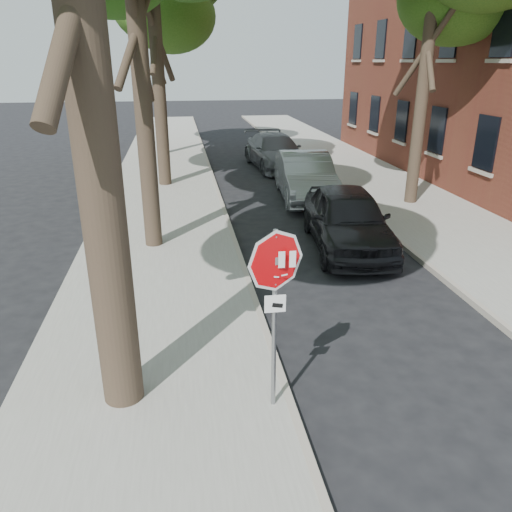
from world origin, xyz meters
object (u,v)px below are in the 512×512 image
at_px(car_a, 348,219).
at_px(stop_sign, 275,287).
at_px(tree_far, 151,3).
at_px(car_b, 305,176).
at_px(car_c, 275,151).

bearing_deg(car_a, stop_sign, -110.55).
distance_m(tree_far, car_b, 12.81).
bearing_deg(car_c, car_b, -94.66).
relative_size(car_a, car_b, 0.95).
relative_size(tree_far, car_a, 1.98).
height_order(car_a, car_b, car_b).
distance_m(stop_sign, tree_far, 21.88).
xyz_separation_m(tree_far, car_a, (5.17, -14.86, -6.41)).
height_order(car_a, car_c, car_a).
xyz_separation_m(stop_sign, car_b, (3.30, 11.40, -1.14)).
bearing_deg(tree_far, car_b, -61.34).
bearing_deg(tree_far, car_a, -70.80).
bearing_deg(car_c, tree_far, 137.86).
height_order(stop_sign, car_a, stop_sign).
bearing_deg(tree_far, car_c, -37.48).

